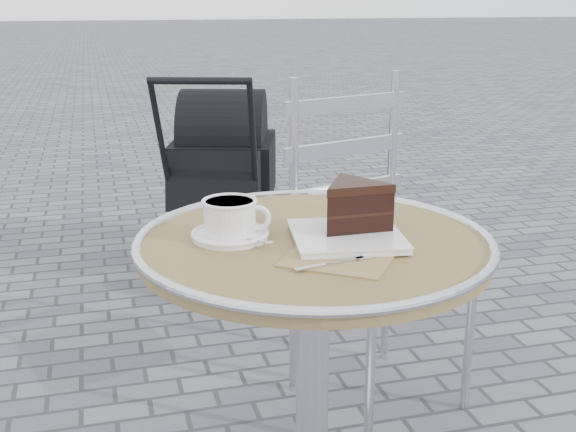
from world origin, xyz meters
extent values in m
cylinder|color=silver|center=(0.00, 0.00, 0.36)|extent=(0.07, 0.07, 0.67)
cylinder|color=tan|center=(0.00, 0.00, 0.71)|extent=(0.70, 0.70, 0.03)
torus|color=silver|center=(0.00, 0.00, 0.73)|extent=(0.72, 0.72, 0.02)
cylinder|color=white|center=(-0.16, 0.05, 0.74)|extent=(0.15, 0.15, 0.01)
cylinder|color=white|center=(-0.16, 0.05, 0.77)|extent=(0.13, 0.13, 0.07)
torus|color=white|center=(-0.11, 0.03, 0.77)|extent=(0.05, 0.03, 0.05)
cylinder|color=tan|center=(-0.16, 0.05, 0.80)|extent=(0.09, 0.09, 0.01)
cube|color=#967A52|center=(0.02, -0.11, 0.73)|extent=(0.27, 0.27, 0.00)
cube|color=white|center=(0.06, -0.03, 0.74)|extent=(0.24, 0.24, 0.01)
cylinder|color=silver|center=(0.26, 0.30, 0.25)|extent=(0.03, 0.03, 0.50)
cylinder|color=silver|center=(0.61, 0.42, 0.25)|extent=(0.03, 0.03, 0.50)
cylinder|color=silver|center=(0.14, 0.66, 0.25)|extent=(0.03, 0.03, 0.50)
cylinder|color=silver|center=(0.50, 0.77, 0.25)|extent=(0.03, 0.03, 0.50)
cube|color=silver|center=(0.38, 0.54, 0.51)|extent=(0.55, 0.55, 0.02)
cube|color=black|center=(0.11, 1.75, 0.43)|extent=(0.53, 0.68, 0.36)
cylinder|color=black|center=(-0.03, 1.29, 0.91)|extent=(0.36, 0.14, 0.03)
cylinder|color=black|center=(-0.15, 1.55, 0.08)|extent=(0.08, 0.16, 0.16)
cylinder|color=black|center=(0.21, 1.43, 0.08)|extent=(0.08, 0.16, 0.16)
cylinder|color=black|center=(0.01, 2.06, 0.12)|extent=(0.10, 0.25, 0.25)
cylinder|color=black|center=(0.37, 1.94, 0.12)|extent=(0.10, 0.25, 0.25)
camera|label=1|loc=(-0.41, -1.30, 1.19)|focal=45.00mm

